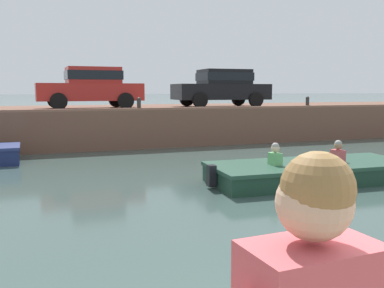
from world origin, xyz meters
name	(u,v)px	position (x,y,z in m)	size (l,w,h in m)	color
ground_plane	(162,194)	(0.00, 6.47, 0.00)	(400.00, 400.00, 0.00)	#384C47
far_quay_wall	(98,124)	(0.00, 15.95, 0.68)	(60.00, 6.00, 1.36)	brown
far_wall_coping	(109,110)	(0.00, 13.07, 1.40)	(60.00, 0.24, 0.08)	brown
motorboat_passing	(319,171)	(3.71, 6.49, 0.22)	(5.69, 1.99, 0.92)	#193828
car_left_inner_red	(91,86)	(-0.36, 15.06, 2.20)	(3.88, 2.05, 1.54)	#B2231E
car_centre_black	(222,86)	(5.03, 15.06, 2.20)	(3.95, 2.00, 1.54)	black
mooring_bollard_mid	(139,103)	(1.06, 13.20, 1.59)	(0.15, 0.15, 0.45)	#2D2B28
mooring_bollard_east	(307,101)	(7.97, 13.20, 1.59)	(0.15, 0.15, 0.45)	#2D2B28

